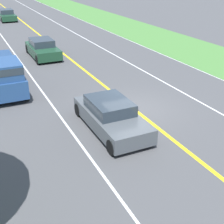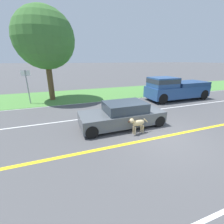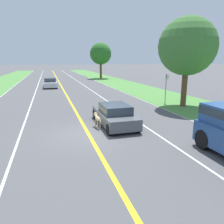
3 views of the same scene
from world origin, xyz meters
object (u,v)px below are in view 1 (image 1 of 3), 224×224
at_px(dog, 131,110).
at_px(car_trailing_near, 43,49).
at_px(pickup_truck, 0,73).
at_px(car_trailing_mid, 7,15).
at_px(ego_car, 111,116).

height_order(dog, car_trailing_near, car_trailing_near).
xyz_separation_m(pickup_truck, car_trailing_mid, (-3.89, -24.75, -0.40)).
bearing_deg(car_trailing_near, car_trailing_mid, -90.35).
bearing_deg(pickup_truck, car_trailing_near, -122.47).
xyz_separation_m(ego_car, pickup_truck, (3.58, -6.64, 0.42)).
bearing_deg(car_trailing_near, pickup_truck, 57.53).
bearing_deg(ego_car, pickup_truck, -61.67).
xyz_separation_m(ego_car, car_trailing_near, (-0.19, -12.57, 0.03)).
relative_size(dog, car_trailing_mid, 0.25).
xyz_separation_m(dog, pickup_truck, (4.72, -6.38, 0.48)).
height_order(ego_car, car_trailing_mid, car_trailing_mid).
relative_size(pickup_truck, car_trailing_mid, 1.22).
bearing_deg(dog, pickup_truck, -59.83).
relative_size(ego_car, dog, 3.85).
xyz_separation_m(car_trailing_near, car_trailing_mid, (-0.12, -18.82, -0.01)).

